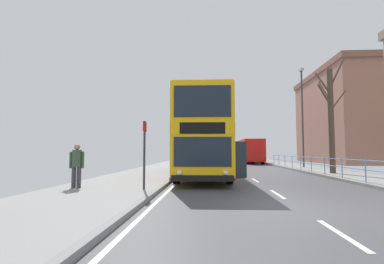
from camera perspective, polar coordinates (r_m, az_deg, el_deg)
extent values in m
cube|color=#45454A|center=(8.12, 21.21, -14.54)|extent=(8.40, 140.00, 0.06)
cube|color=silver|center=(6.09, 27.80, -17.70)|extent=(0.12, 2.00, 0.00)
cube|color=silver|center=(10.59, 16.84, -11.90)|extent=(0.12, 2.00, 0.00)
cube|color=silver|center=(15.27, 12.64, -9.48)|extent=(0.12, 2.00, 0.00)
cube|color=silver|center=(20.01, 10.44, -8.17)|extent=(0.12, 2.00, 0.00)
cube|color=silver|center=(24.77, 9.10, -7.36)|extent=(0.12, 2.00, 0.00)
cube|color=silver|center=(29.54, 8.19, -6.81)|extent=(0.12, 2.00, 0.00)
cube|color=silver|center=(34.32, 7.53, -6.41)|extent=(0.12, 2.00, 0.00)
cube|color=silver|center=(39.11, 7.04, -6.11)|extent=(0.12, 2.00, 0.00)
cube|color=silver|center=(43.90, 6.66, -5.88)|extent=(0.12, 2.00, 0.00)
cube|color=silver|center=(48.69, 6.35, -5.69)|extent=(0.12, 2.00, 0.00)
cube|color=silver|center=(53.48, 6.09, -5.53)|extent=(0.12, 2.00, 0.00)
cube|color=silver|center=(58.28, 5.88, -5.40)|extent=(0.12, 2.00, 0.00)
cube|color=silver|center=(7.91, -8.27, -14.80)|extent=(0.12, 133.00, 0.00)
cube|color=gray|center=(7.97, -10.81, -14.20)|extent=(0.20, 140.00, 0.14)
cube|color=gray|center=(8.72, -24.66, -13.02)|extent=(4.00, 140.00, 0.14)
cube|color=#F4B20F|center=(16.56, 2.26, -4.75)|extent=(2.77, 10.86, 1.83)
cube|color=#F4B20F|center=(16.58, 2.25, -0.75)|extent=(2.78, 10.92, 0.48)
cube|color=#F4B20F|center=(16.68, 2.24, 2.94)|extent=(2.77, 10.86, 1.67)
cube|color=#D0970D|center=(16.80, 2.23, 5.91)|extent=(2.68, 10.54, 0.08)
cube|color=#19232D|center=(11.13, 2.12, -4.01)|extent=(2.27, 0.07, 1.17)
cube|color=black|center=(11.17, 2.10, 0.80)|extent=(1.81, 0.06, 0.46)
cube|color=#19232D|center=(11.31, 2.09, 6.24)|extent=(2.27, 0.07, 1.27)
cube|color=black|center=(11.18, 2.13, -9.33)|extent=(2.45, 0.12, 0.24)
cube|color=#B2140F|center=(16.59, 2.27, -7.71)|extent=(2.79, 10.92, 0.10)
cube|color=#19232D|center=(16.87, 6.70, -3.84)|extent=(0.16, 8.44, 0.95)
cube|color=#19232D|center=(16.73, 6.71, 3.23)|extent=(0.19, 9.74, 1.00)
cube|color=#19232D|center=(16.88, -2.18, -3.86)|extent=(0.16, 8.44, 0.95)
cube|color=#19232D|center=(16.74, -2.23, 3.20)|extent=(0.19, 9.74, 1.00)
sphere|color=white|center=(11.18, 6.81, -8.17)|extent=(0.20, 0.20, 0.20)
sphere|color=white|center=(11.19, -2.55, -8.19)|extent=(0.20, 0.20, 0.20)
cube|color=#19232D|center=(12.29, 9.54, -5.57)|extent=(0.67, 0.50, 1.58)
cube|color=black|center=(12.55, 7.82, -5.56)|extent=(0.12, 0.90, 1.58)
cylinder|color=black|center=(13.43, 7.55, -8.09)|extent=(0.32, 1.04, 1.04)
cylinder|color=black|center=(13.45, -3.15, -8.12)|extent=(0.32, 1.04, 1.04)
cylinder|color=black|center=(20.12, 5.87, -6.72)|extent=(0.32, 1.04, 1.04)
cylinder|color=black|center=(20.13, -1.25, -6.73)|extent=(0.32, 1.04, 1.04)
cube|color=red|center=(38.30, 11.35, -3.65)|extent=(2.51, 10.62, 2.65)
cube|color=#19232D|center=(38.15, 9.53, -3.12)|extent=(0.10, 9.01, 1.27)
cube|color=#19232D|center=(38.50, 13.14, -3.08)|extent=(0.10, 9.01, 1.27)
cube|color=#19232D|center=(43.57, 10.33, -3.35)|extent=(2.08, 0.05, 1.59)
cylinder|color=black|center=(41.44, 9.12, -5.31)|extent=(0.29, 0.96, 0.96)
cylinder|color=black|center=(41.75, 12.29, -5.26)|extent=(0.29, 0.96, 0.96)
cylinder|color=black|center=(34.69, 10.32, -5.57)|extent=(0.29, 0.96, 0.96)
cylinder|color=black|center=(35.06, 14.09, -5.50)|extent=(0.29, 0.96, 0.96)
cylinder|color=#598CC6|center=(14.61, 31.62, -6.71)|extent=(0.05, 0.05, 1.01)
cylinder|color=#598CC6|center=(16.59, 28.02, -6.43)|extent=(0.05, 0.05, 1.01)
cylinder|color=#598CC6|center=(18.62, 25.19, -6.20)|extent=(0.05, 0.05, 1.01)
cylinder|color=#598CC6|center=(20.68, 22.93, -6.00)|extent=(0.05, 0.05, 1.01)
cylinder|color=#598CC6|center=(22.77, 21.08, -5.83)|extent=(0.05, 0.05, 1.01)
cylinder|color=#598CC6|center=(24.88, 19.55, -5.69)|extent=(0.05, 0.05, 1.01)
cylinder|color=#598CC6|center=(27.00, 18.25, -5.56)|extent=(0.05, 0.05, 1.01)
cylinder|color=#598CC6|center=(29.14, 17.15, -5.45)|extent=(0.05, 0.05, 1.01)
cylinder|color=#598CC6|center=(31.28, 16.20, -5.36)|extent=(0.05, 0.05, 1.01)
cylinder|color=#598CC6|center=(20.67, 22.90, -4.74)|extent=(0.04, 22.03, 0.04)
cylinder|color=#598CC6|center=(20.68, 22.93, -5.86)|extent=(0.04, 22.03, 0.04)
cylinder|color=#383842|center=(11.50, -21.86, -8.41)|extent=(0.18, 0.18, 0.81)
cylinder|color=#383842|center=(11.56, -22.75, -8.37)|extent=(0.18, 0.18, 0.81)
cylinder|color=#384C38|center=(11.49, -22.22, -4.97)|extent=(0.38, 0.38, 0.64)
cylinder|color=#384C38|center=(11.43, -21.17, -5.30)|extent=(0.11, 0.11, 0.61)
cylinder|color=#384C38|center=(11.56, -23.27, -5.23)|extent=(0.11, 0.11, 0.61)
sphere|color=tan|center=(11.49, -22.16, -2.81)|extent=(0.25, 0.25, 0.22)
cube|color=#236638|center=(11.74, -21.82, -4.85)|extent=(0.30, 0.22, 0.49)
cylinder|color=#2D2D33|center=(10.41, -9.60, -4.58)|extent=(0.08, 0.08, 2.47)
cube|color=red|center=(10.47, -9.51, 1.09)|extent=(0.04, 0.44, 0.36)
cylinder|color=#38383D|center=(26.52, 21.41, 2.52)|extent=(0.14, 0.14, 8.44)
cube|color=#B2B2AD|center=(27.34, 21.18, 11.60)|extent=(0.28, 0.60, 0.20)
cylinder|color=#4C3D2D|center=(20.06, 26.26, 2.10)|extent=(0.35, 0.35, 6.66)
cylinder|color=#4C3D2D|center=(20.28, 27.40, 5.66)|extent=(0.94, 0.35, 1.29)
cylinder|color=#4C3D2D|center=(20.08, 25.17, 7.40)|extent=(0.86, 0.30, 1.34)
cylinder|color=#4C3D2D|center=(19.41, 25.18, 6.70)|extent=(1.38, 1.48, 1.18)
cylinder|color=#4C3D2D|center=(20.54, 24.88, 8.87)|extent=(0.84, 0.64, 1.55)
cylinder|color=#4C3D2D|center=(20.92, 27.19, 10.53)|extent=(1.17, 0.41, 2.02)
cube|color=#936656|center=(43.01, 28.86, 2.21)|extent=(8.48, 16.40, 11.49)
cube|color=brown|center=(44.03, 28.59, 10.12)|extent=(8.82, 17.05, 0.70)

